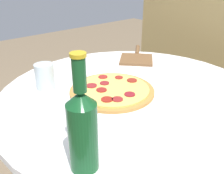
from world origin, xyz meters
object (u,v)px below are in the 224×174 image
at_px(pizza, 112,90).
at_px(drinking_glass, 45,76).
at_px(beer_bottle, 83,128).
at_px(pizza_paddle, 137,58).

height_order(pizza, drinking_glass, drinking_glass).
relative_size(pizza, beer_bottle, 1.13).
relative_size(beer_bottle, drinking_glass, 2.89).
relative_size(pizza_paddle, drinking_glass, 2.90).
xyz_separation_m(pizza, beer_bottle, (0.26, -0.30, 0.10)).
bearing_deg(pizza_paddle, drinking_glass, 138.64).
xyz_separation_m(pizza_paddle, drinking_glass, (0.01, -0.51, 0.04)).
bearing_deg(beer_bottle, pizza, 130.40).
distance_m(pizza, beer_bottle, 0.41).
relative_size(pizza, pizza_paddle, 1.13).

